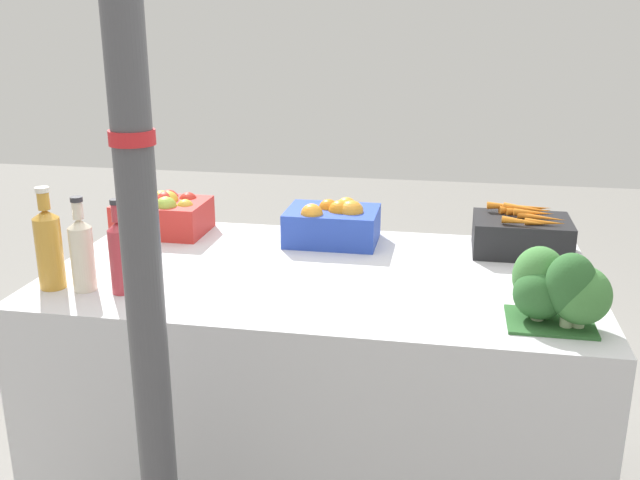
# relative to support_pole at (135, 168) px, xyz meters

# --- Properties ---
(market_table) EXTENTS (1.66, 0.92, 0.82)m
(market_table) POSITION_rel_support_pole_xyz_m (0.25, 0.72, -0.88)
(market_table) COLOR silver
(market_table) RESTS_ON ground_plane
(support_pole) EXTENTS (0.09, 0.09, 2.57)m
(support_pole) POSITION_rel_support_pole_xyz_m (0.00, 0.00, 0.00)
(support_pole) COLOR #4C4C51
(support_pole) RESTS_ON ground_plane
(apple_crate) EXTENTS (0.31, 0.24, 0.15)m
(apple_crate) POSITION_rel_support_pole_xyz_m (-0.39, 1.02, -0.39)
(apple_crate) COLOR red
(apple_crate) RESTS_ON market_table
(orange_crate) EXTENTS (0.31, 0.24, 0.16)m
(orange_crate) POSITION_rel_support_pole_xyz_m (0.25, 1.02, -0.39)
(orange_crate) COLOR #2847B7
(orange_crate) RESTS_ON market_table
(carrot_crate) EXTENTS (0.31, 0.24, 0.15)m
(carrot_crate) POSITION_rel_support_pole_xyz_m (0.88, 1.02, -0.40)
(carrot_crate) COLOR black
(carrot_crate) RESTS_ON market_table
(broccoli_pile) EXTENTS (0.25, 0.21, 0.20)m
(broccoli_pile) POSITION_rel_support_pole_xyz_m (0.91, 0.44, -0.37)
(broccoli_pile) COLOR #2D602D
(broccoli_pile) RESTS_ON market_table
(juice_bottle_amber) EXTENTS (0.08, 0.08, 0.30)m
(juice_bottle_amber) POSITION_rel_support_pole_xyz_m (-0.49, 0.44, -0.34)
(juice_bottle_amber) COLOR gold
(juice_bottle_amber) RESTS_ON market_table
(juice_bottle_cloudy) EXTENTS (0.07, 0.07, 0.28)m
(juice_bottle_cloudy) POSITION_rel_support_pole_xyz_m (-0.39, 0.44, -0.35)
(juice_bottle_cloudy) COLOR beige
(juice_bottle_cloudy) RESTS_ON market_table
(juice_bottle_ruby) EXTENTS (0.06, 0.06, 0.28)m
(juice_bottle_ruby) POSITION_rel_support_pole_xyz_m (-0.27, 0.44, -0.35)
(juice_bottle_ruby) COLOR #B2333D
(juice_bottle_ruby) RESTS_ON market_table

